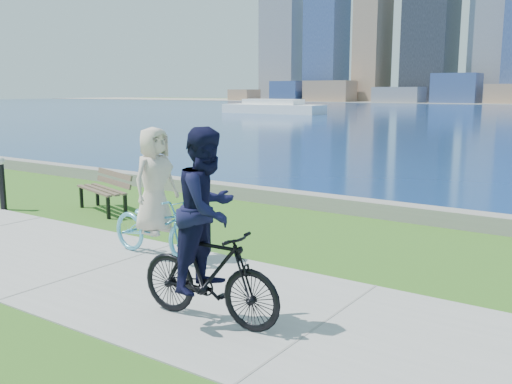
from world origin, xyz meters
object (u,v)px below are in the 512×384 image
cyclist_woman (156,210)px  cyclist_man (208,242)px  bollard_lamp (2,180)px  park_bench (106,188)px

cyclist_woman → cyclist_man: 2.99m
cyclist_man → bollard_lamp: bearing=69.9°
park_bench → cyclist_woman: 4.23m
bollard_lamp → cyclist_man: cyclist_man is taller
bollard_lamp → cyclist_woman: cyclist_woman is taller
park_bench → cyclist_woman: cyclist_woman is taller
bollard_lamp → cyclist_woman: 5.90m
bollard_lamp → cyclist_man: (8.35, -2.43, 0.29)m
bollard_lamp → cyclist_man: size_ratio=0.54×
bollard_lamp → cyclist_woman: bearing=-7.7°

